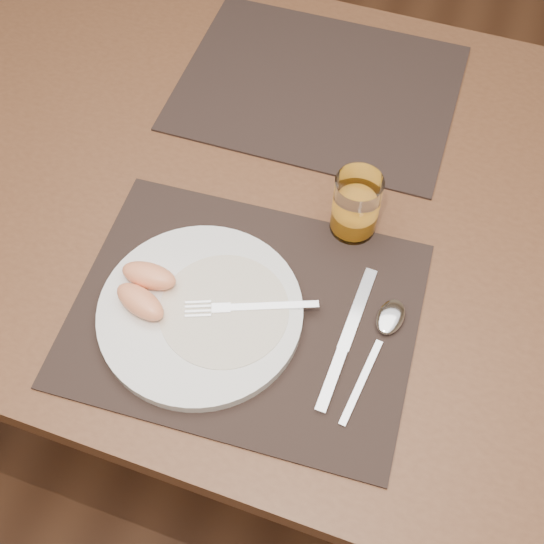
{
  "coord_description": "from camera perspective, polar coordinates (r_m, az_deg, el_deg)",
  "views": [
    {
      "loc": [
        0.18,
        -0.62,
        1.55
      ],
      "look_at": [
        0.02,
        -0.16,
        0.77
      ],
      "focal_mm": 45.0,
      "sensor_mm": 36.0,
      "label": 1
    }
  ],
  "objects": [
    {
      "name": "placemat_far",
      "position": [
        1.17,
        3.87,
        15.17
      ],
      "size": [
        0.46,
        0.36,
        0.0
      ],
      "primitive_type": "cube",
      "rotation": [
        0.0,
        0.0,
        0.02
      ],
      "color": "#2C201C",
      "rests_on": "table"
    },
    {
      "name": "spoon",
      "position": [
        0.9,
        9.54,
        -4.49
      ],
      "size": [
        0.04,
        0.19,
        0.01
      ],
      "color": "silver",
      "rests_on": "placemat_near"
    },
    {
      "name": "grapefruit_wedges",
      "position": [
        0.9,
        -10.61,
        -1.37
      ],
      "size": [
        0.09,
        0.09,
        0.03
      ],
      "color": "#FF9D68",
      "rests_on": "plate"
    },
    {
      "name": "plate",
      "position": [
        0.9,
        -6.01,
        -3.39
      ],
      "size": [
        0.27,
        0.27,
        0.02
      ],
      "primitive_type": "cylinder",
      "color": "white",
      "rests_on": "placemat_near"
    },
    {
      "name": "placemat_near",
      "position": [
        0.91,
        -2.28,
        -3.47
      ],
      "size": [
        0.47,
        0.38,
        0.0
      ],
      "primitive_type": "cube",
      "rotation": [
        0.0,
        0.0,
        0.06
      ],
      "color": "#2C201C",
      "rests_on": "table"
    },
    {
      "name": "knife",
      "position": [
        0.88,
        5.94,
        -6.44
      ],
      "size": [
        0.02,
        0.22,
        0.01
      ],
      "color": "silver",
      "rests_on": "placemat_near"
    },
    {
      "name": "table",
      "position": [
        1.09,
        1.63,
        4.1
      ],
      "size": [
        1.4,
        0.9,
        0.75
      ],
      "color": "brown",
      "rests_on": "ground"
    },
    {
      "name": "ground",
      "position": [
        1.68,
        1.07,
        -9.44
      ],
      "size": [
        5.0,
        5.0,
        0.0
      ],
      "primitive_type": "plane",
      "color": "#55311D",
      "rests_on": "ground"
    },
    {
      "name": "fork",
      "position": [
        0.89,
        -2.72,
        -2.98
      ],
      "size": [
        0.17,
        0.08,
        0.0
      ],
      "color": "silver",
      "rests_on": "plate"
    },
    {
      "name": "plate_dressing",
      "position": [
        0.89,
        -4.03,
        -3.16
      ],
      "size": [
        0.17,
        0.17,
        0.0
      ],
      "color": "white",
      "rests_on": "plate"
    },
    {
      "name": "juice_glass",
      "position": [
        0.95,
        7.0,
        5.38
      ],
      "size": [
        0.07,
        0.07,
        0.1
      ],
      "color": "white",
      "rests_on": "placemat_near"
    }
  ]
}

